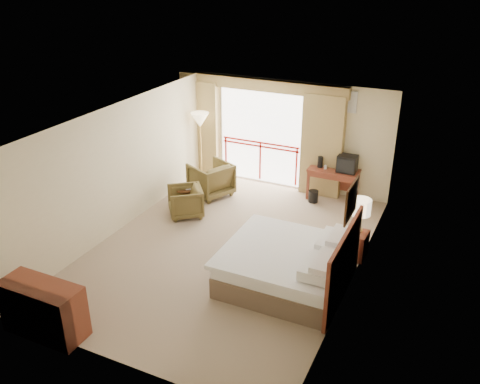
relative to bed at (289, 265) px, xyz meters
The scene contains 29 objects.
floor 1.66m from the bed, 158.15° to the left, with size 7.00×7.00×0.00m, color gray.
ceiling 2.83m from the bed, 158.15° to the left, with size 7.00×7.00×0.00m, color white.
wall_back 4.47m from the bed, 110.05° to the left, with size 5.00×5.00×0.00m, color beige.
wall_front 3.41m from the bed, 117.29° to the right, with size 5.00×5.00×0.00m, color beige.
wall_left 4.16m from the bed, behind, with size 7.00×7.00×0.00m, color beige.
wall_right 1.52m from the bed, 30.87° to the left, with size 7.00×7.00×0.00m, color beige.
balcony_door 4.75m from the bed, 119.37° to the left, with size 2.40×2.40×0.00m, color white.
balcony_railing 4.68m from the bed, 119.49° to the left, with size 2.09×0.03×1.02m.
curtain_left 5.65m from the bed, 134.97° to the left, with size 1.00×0.26×2.50m, color olive.
curtain_right 4.10m from the bed, 99.29° to the left, with size 1.00×0.26×2.50m, color olive.
valance 5.08m from the bed, 119.98° to the left, with size 4.40×0.22×0.28m, color olive.
hvac_vent 4.53m from the bed, 92.76° to the left, with size 0.50×0.04×0.50m, color silver.
bed is the anchor object (origin of this frame).
headboard 1.00m from the bed, ahead, with size 0.06×2.10×1.30m, color maroon.
framed_art 1.77m from the bed, ahead, with size 0.04×0.72×0.60m.
nightstand 1.65m from the bed, 57.84° to the left, with size 0.38×0.45×0.54m, color maroon.
table_lamp 1.82m from the bed, 58.74° to the left, with size 0.38×0.38×0.66m.
phone 1.51m from the bed, 56.40° to the left, with size 0.17×0.14×0.08m, color black.
desk 3.82m from the bed, 94.00° to the left, with size 1.18×0.57×0.78m.
tv 3.80m from the bed, 89.48° to the left, with size 0.44×0.35×0.40m.
coffee_maker 3.84m from the bed, 99.31° to the left, with size 0.13×0.13×0.27m, color black.
cup 3.76m from the bed, 97.17° to the left, with size 0.07×0.07×0.09m, color white.
wastebasket 3.48m from the bed, 100.45° to the left, with size 0.23×0.23×0.29m, color black.
armchair_far 4.11m from the bed, 137.94° to the left, with size 0.89×0.91×0.83m, color #4D3F1C.
armchair_near 3.42m from the bed, 153.40° to the left, with size 0.73×0.75×0.68m, color #4D3F1C.
side_table 3.73m from the bed, 150.14° to the left, with size 0.44×0.44×0.48m.
book 3.73m from the bed, 150.14° to the left, with size 0.16×0.22×0.02m, color white.
floor_lamp 5.24m from the bed, 136.79° to the left, with size 0.46×0.46×1.80m.
dresser 4.10m from the bed, 136.13° to the right, with size 1.31×0.56×0.88m.
Camera 1 is at (3.95, -7.86, 5.32)m, focal length 38.00 mm.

